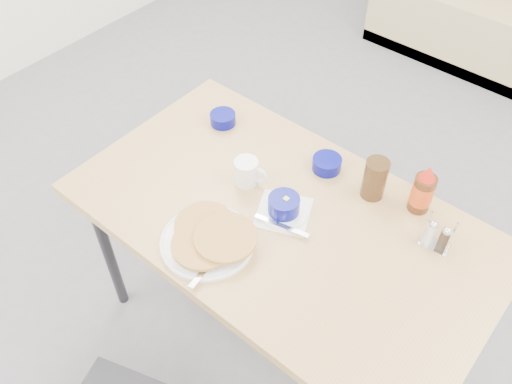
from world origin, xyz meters
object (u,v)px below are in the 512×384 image
Objects in this scene: butter_bowl at (327,164)px; condiment_caddy at (437,237)px; dining_table at (282,228)px; syrup_bottle at (423,191)px; pancake_plate at (209,239)px; amber_tumbler at (375,179)px; grits_setting at (284,207)px; coffee_mug at (247,172)px; creamer_bowl at (223,119)px.

condiment_caddy reaches higher than butter_bowl.
dining_table is 0.47m from syrup_bottle.
condiment_caddy is at bearing 39.23° from pancake_plate.
butter_bowl is (0.09, 0.51, 0.00)m from pancake_plate.
pancake_plate is 0.70m from condiment_caddy.
amber_tumbler is 0.16m from syrup_bottle.
grits_setting is at bearing -137.05° from syrup_bottle.
coffee_mug is 1.05× the size of condiment_caddy.
coffee_mug is at bearing 166.17° from dining_table.
creamer_bowl is 0.64m from amber_tumbler.
syrup_bottle reaches higher than butter_bowl.
condiment_caddy is (0.63, 0.17, -0.01)m from coffee_mug.
butter_bowl is at bearing 52.69° from coffee_mug.
pancake_plate is at bearing -119.08° from amber_tumbler.
amber_tumbler is 0.79× the size of syrup_bottle.
coffee_mug is at bearing -152.13° from syrup_bottle.
pancake_plate is 0.70m from syrup_bottle.
amber_tumbler is (0.18, 0.26, 0.04)m from grits_setting.
pancake_plate reaches higher than dining_table.
syrup_bottle is (0.32, 0.32, 0.14)m from dining_table.
condiment_caddy is at bearing -12.64° from amber_tumbler.
amber_tumbler is (0.36, 0.22, 0.03)m from coffee_mug.
dining_table is at bearing -63.79° from grits_setting.
syrup_bottle reaches higher than creamer_bowl.
amber_tumbler reaches higher than creamer_bowl.
pancake_plate is 1.27× the size of grits_setting.
syrup_bottle is (0.15, 0.05, 0.01)m from amber_tumbler.
amber_tumbler reaches higher than butter_bowl.
syrup_bottle is at bearing 6.76° from creamer_bowl.
condiment_caddy is (0.26, -0.06, -0.03)m from amber_tumbler.
creamer_bowl is (-0.46, 0.22, 0.08)m from dining_table.
butter_bowl is (-0.02, 0.27, 0.08)m from dining_table.
coffee_mug is (-0.08, 0.28, 0.03)m from pancake_plate.
condiment_caddy is (0.45, -0.06, 0.02)m from butter_bowl.
dining_table is 0.52m from creamer_bowl.
syrup_bottle reaches higher than coffee_mug.
condiment_caddy is at bearing 24.36° from grits_setting.
pancake_plate is 0.58m from amber_tumbler.
coffee_mug is 0.58m from syrup_bottle.
amber_tumbler is (0.19, -0.00, 0.05)m from butter_bowl.
grits_setting is at bearing 67.20° from pancake_plate.
grits_setting is 1.29× the size of syrup_bottle.
amber_tumbler is (0.64, 0.05, 0.05)m from creamer_bowl.
butter_bowl is (-0.01, 0.26, -0.01)m from grits_setting.
coffee_mug is 0.43m from amber_tumbler.
syrup_bottle is (0.33, 0.30, 0.05)m from grits_setting.
coffee_mug is 0.65m from condiment_caddy.
grits_setting is (-0.01, 0.01, 0.09)m from dining_table.
amber_tumbler is at bearing 57.88° from dining_table.
dining_table is at bearing 64.75° from pancake_plate.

